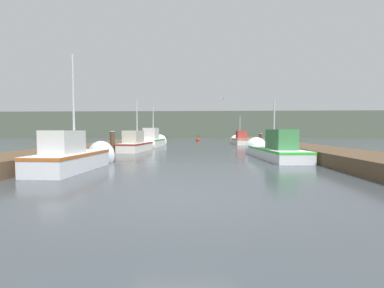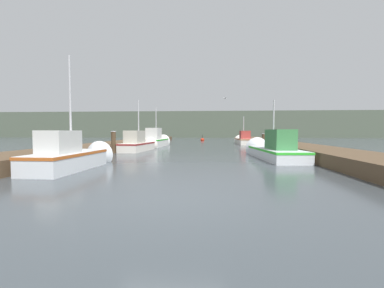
# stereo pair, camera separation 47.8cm
# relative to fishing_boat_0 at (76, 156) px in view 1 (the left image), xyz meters

# --- Properties ---
(ground_plane) EXTENTS (200.00, 200.00, 0.00)m
(ground_plane) POSITION_rel_fishing_boat_0_xyz_m (4.34, -4.29, -0.48)
(ground_plane) COLOR #3D4449
(dock_left) EXTENTS (2.71, 40.00, 0.54)m
(dock_left) POSITION_rel_fishing_boat_0_xyz_m (-2.39, 11.71, -0.21)
(dock_left) COLOR brown
(dock_left) RESTS_ON ground_plane
(dock_right) EXTENTS (2.71, 40.00, 0.54)m
(dock_right) POSITION_rel_fishing_boat_0_xyz_m (11.08, 11.71, -0.21)
(dock_right) COLOR brown
(dock_right) RESTS_ON ground_plane
(distant_shore_ridge) EXTENTS (120.00, 16.00, 5.58)m
(distant_shore_ridge) POSITION_rel_fishing_boat_0_xyz_m (4.34, 51.97, 2.31)
(distant_shore_ridge) COLOR #4C5647
(distant_shore_ridge) RESTS_ON ground_plane
(fishing_boat_0) EXTENTS (1.48, 4.47, 4.55)m
(fishing_boat_0) POSITION_rel_fishing_boat_0_xyz_m (0.00, 0.00, 0.00)
(fishing_boat_0) COLOR silver
(fishing_boat_0) RESTS_ON ground_plane
(fishing_boat_1) EXTENTS (2.06, 6.19, 3.53)m
(fishing_boat_1) POSITION_rel_fishing_boat_0_xyz_m (8.49, 4.58, -0.05)
(fishing_boat_1) COLOR silver
(fishing_boat_1) RESTS_ON ground_plane
(fishing_boat_2) EXTENTS (1.69, 5.05, 3.99)m
(fishing_boat_2) POSITION_rel_fishing_boat_0_xyz_m (0.04, 8.98, 0.00)
(fishing_boat_2) COLOR silver
(fishing_boat_2) RESTS_ON ground_plane
(fishing_boat_3) EXTENTS (1.78, 5.21, 4.02)m
(fishing_boat_3) POSITION_rel_fishing_boat_0_xyz_m (0.13, 14.55, 0.05)
(fishing_boat_3) COLOR silver
(fishing_boat_3) RESTS_ON ground_plane
(fishing_boat_4) EXTENTS (1.56, 5.17, 3.34)m
(fishing_boat_4) POSITION_rel_fishing_boat_0_xyz_m (8.76, 18.71, -0.03)
(fishing_boat_4) COLOR silver
(fishing_boat_4) RESTS_ON ground_plane
(mooring_piling_0) EXTENTS (0.34, 0.34, 1.43)m
(mooring_piling_0) POSITION_rel_fishing_boat_0_xyz_m (-1.03, 6.71, 0.24)
(mooring_piling_0) COLOR #473523
(mooring_piling_0) RESTS_ON ground_plane
(mooring_piling_1) EXTENTS (0.31, 0.31, 1.22)m
(mooring_piling_1) POSITION_rel_fishing_boat_0_xyz_m (9.73, 12.86, 0.14)
(mooring_piling_1) COLOR #473523
(mooring_piling_1) RESTS_ON ground_plane
(mooring_piling_2) EXTENTS (0.30, 0.30, 1.35)m
(mooring_piling_2) POSITION_rel_fishing_boat_0_xyz_m (9.87, 9.68, 0.20)
(mooring_piling_2) COLOR #473523
(mooring_piling_2) RESTS_ON ground_plane
(mooring_piling_3) EXTENTS (0.29, 0.29, 1.36)m
(mooring_piling_3) POSITION_rel_fishing_boat_0_xyz_m (9.86, 5.16, 0.21)
(mooring_piling_3) COLOR #473523
(mooring_piling_3) RESTS_ON ground_plane
(channel_buoy) EXTENTS (0.54, 0.54, 1.04)m
(channel_buoy) POSITION_rel_fishing_boat_0_xyz_m (4.03, 27.31, -0.32)
(channel_buoy) COLOR red
(channel_buoy) RESTS_ON ground_plane
(seagull_lead) EXTENTS (0.31, 0.56, 0.12)m
(seagull_lead) POSITION_rel_fishing_boat_0_xyz_m (6.46, 13.37, 3.82)
(seagull_lead) COLOR white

